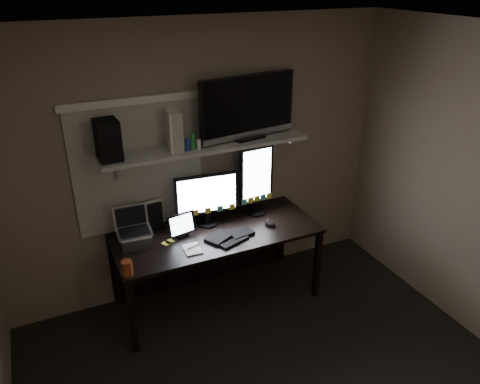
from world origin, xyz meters
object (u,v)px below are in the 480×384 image
mouse (270,223)px  cup (127,268)px  keyboard (229,235)px  tablet (181,225)px  laptop (134,229)px  monitor_landscape (207,199)px  desk (212,242)px  tv (248,108)px  monitor_portrait (256,180)px  game_console (173,129)px  speaker (108,140)px

mouse → cup: size_ratio=0.97×
mouse → cup: cup is taller
mouse → keyboard: bearing=169.9°
tablet → laptop: (-0.40, 0.02, 0.05)m
monitor_landscape → tablet: monitor_landscape is taller
desk → tv: tv is taller
keyboard → tv: tv is taller
monitor_portrait → tablet: bearing=-175.1°
laptop → cup: size_ratio=2.65×
desk → mouse: 0.56m
monitor_landscape → cup: monitor_landscape is taller
laptop → game_console: 0.88m
desk → speaker: size_ratio=5.68×
keyboard → game_console: 1.02m
laptop → monitor_portrait: bearing=7.2°
monitor_portrait → speaker: size_ratio=2.14×
desk → monitor_landscape: (-0.02, 0.04, 0.43)m
desk → game_console: 1.13m
tv → monitor_portrait: bearing=-17.6°
mouse → laptop: size_ratio=0.37×
keyboard → desk: bearing=87.3°
tablet → game_console: game_console is taller
keyboard → cup: 0.94m
desk → speaker: (-0.80, 0.07, 1.09)m
keyboard → cup: cup is taller
laptop → speaker: 0.76m
keyboard → mouse: mouse is taller
monitor_landscape → monitor_portrait: monitor_portrait is taller
cup → speaker: bearing=84.1°
game_console → keyboard: bearing=-36.8°
mouse → tablet: tablet is taller
keyboard → speaker: bearing=141.2°
desk → speaker: speaker is taller
desk → laptop: laptop is taller
game_console → speaker: game_console is taller
monitor_landscape → mouse: size_ratio=4.88×
desk → game_console: bearing=158.7°
keyboard → tv: 1.11m
monitor_landscape → laptop: monitor_landscape is taller
keyboard → tv: (0.32, 0.32, 1.01)m
game_console → tv: bearing=5.8°
game_console → monitor_landscape: bearing=-5.8°
monitor_portrait → mouse: size_ratio=5.77×
monitor_landscape → monitor_portrait: (0.49, 0.02, 0.09)m
game_console → monitor_portrait: bearing=5.0°
tablet → tv: size_ratio=0.27×
monitor_landscape → laptop: size_ratio=1.79×
tv → desk: bearing=-177.3°
keyboard → cup: bearing=172.4°
mouse → game_console: game_console is taller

